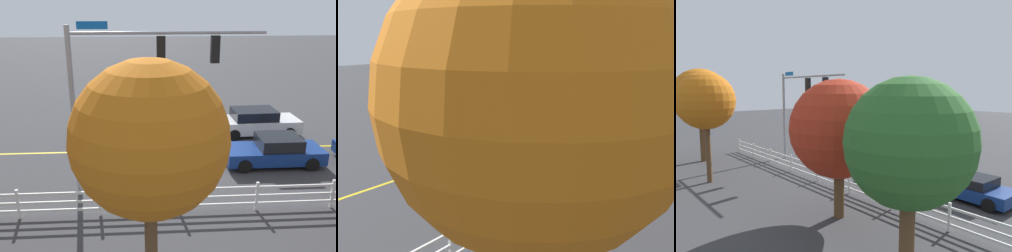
{
  "view_description": "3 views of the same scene",
  "coord_description": "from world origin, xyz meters",
  "views": [
    {
      "loc": [
        2.55,
        18.15,
        7.57
      ],
      "look_at": [
        1.47,
        1.83,
        1.96
      ],
      "focal_mm": 40.23,
      "sensor_mm": 36.0,
      "label": 1
    },
    {
      "loc": [
        12.3,
        12.3,
        5.71
      ],
      "look_at": [
        1.23,
        2.85,
        2.06
      ],
      "focal_mm": 38.31,
      "sensor_mm": 36.0,
      "label": 2
    },
    {
      "loc": [
        -16.14,
        16.55,
        5.46
      ],
      "look_at": [
        0.2,
        2.38,
        2.89
      ],
      "focal_mm": 32.95,
      "sensor_mm": 36.0,
      "label": 3
    }
  ],
  "objects": [
    {
      "name": "tree_3",
      "position": [
        8.4,
        9.47,
        4.86
      ],
      "size": [
        4.24,
        4.24,
        7.01
      ],
      "color": "brown",
      "rests_on": "ground_plane"
    },
    {
      "name": "car_2",
      "position": [
        -3.91,
        -2.11,
        0.73
      ],
      "size": [
        4.73,
        2.17,
        1.5
      ],
      "rotation": [
        0.0,
        0.0,
        3.18
      ],
      "color": "silver",
      "rests_on": "ground_plane"
    },
    {
      "name": "car_0",
      "position": [
        -9.04,
        2.05,
        0.6
      ],
      "size": [
        4.33,
        2.17,
        1.23
      ],
      "rotation": [
        0.0,
        0.0,
        -0.04
      ],
      "color": "navy",
      "rests_on": "ground_plane"
    },
    {
      "name": "ground_plane",
      "position": [
        0.0,
        0.0,
        0.0
      ],
      "size": [
        120.0,
        120.0,
        0.0
      ],
      "primitive_type": "plane",
      "color": "#38383A"
    },
    {
      "name": "car_1",
      "position": [
        -3.57,
        2.03,
        0.66
      ],
      "size": [
        4.59,
        1.95,
        1.4
      ],
      "rotation": [
        0.0,
        0.0,
        0.0
      ],
      "color": "navy",
      "rests_on": "ground_plane"
    },
    {
      "name": "lane_center_stripe",
      "position": [
        -4.0,
        0.0,
        0.0
      ],
      "size": [
        28.0,
        0.16,
        0.01
      ],
      "primitive_type": "cube",
      "color": "gold",
      "rests_on": "ground_plane"
    },
    {
      "name": "white_rail_fence",
      "position": [
        -3.0,
        6.05,
        0.6
      ],
      "size": [
        26.1,
        0.1,
        1.15
      ],
      "color": "white",
      "rests_on": "ground_plane"
    },
    {
      "name": "signal_assembly",
      "position": [
        3.04,
        4.24,
        4.77
      ],
      "size": [
        7.32,
        0.38,
        6.77
      ],
      "color": "gray",
      "rests_on": "ground_plane"
    }
  ]
}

